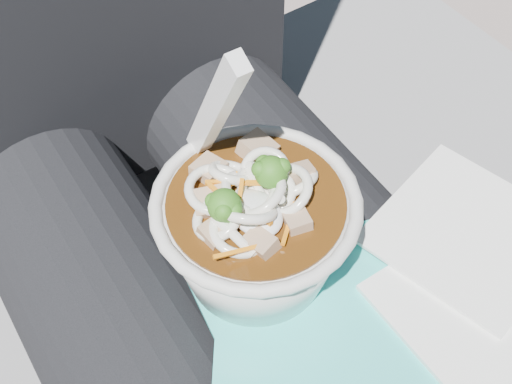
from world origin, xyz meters
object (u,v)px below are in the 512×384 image
stone_ledge (196,355)px  lap (264,337)px  person_body (204,238)px  udon_bowl (255,226)px

stone_ledge → lap: bearing=-90.0°
stone_ledge → person_body: size_ratio=1.01×
person_body → udon_bowl: bearing=-89.7°
stone_ledge → udon_bowl: size_ratio=5.24×
person_body → lap: bearing=-90.0°
stone_ledge → lap: (0.00, -0.15, 0.30)m
udon_bowl → person_body: bearing=90.3°
lap → stone_ledge: bearing=90.0°
udon_bowl → lap: bearing=-91.5°
stone_ledge → udon_bowl: udon_bowl is taller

